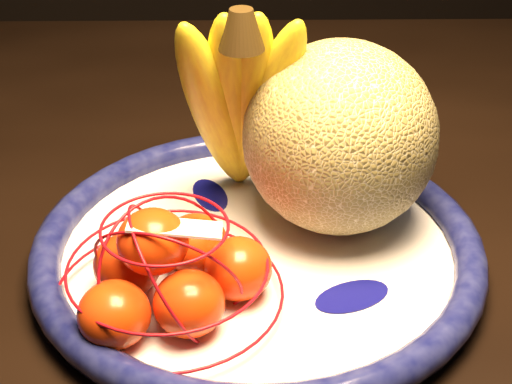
{
  "coord_description": "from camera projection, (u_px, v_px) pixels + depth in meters",
  "views": [
    {
      "loc": [
        -0.35,
        -0.65,
        1.21
      ],
      "look_at": [
        -0.26,
        -0.08,
        0.84
      ],
      "focal_mm": 55.0,
      "sensor_mm": 36.0,
      "label": 1
    }
  ],
  "objects": [
    {
      "name": "dining_table",
      "position": [
        414.0,
        226.0,
        0.91
      ],
      "size": [
        1.65,
        1.12,
        0.77
      ],
      "rotation": [
        0.0,
        0.0,
        -0.14
      ],
      "color": "black",
      "rests_on": "ground"
    },
    {
      "name": "fruit_bowl",
      "position": [
        258.0,
        249.0,
        0.71
      ],
      "size": [
        0.41,
        0.41,
        0.03
      ],
      "rotation": [
        0.0,
        0.0,
        -0.32
      ],
      "color": "white",
      "rests_on": "dining_table"
    },
    {
      "name": "cantaloupe",
      "position": [
        340.0,
        137.0,
        0.7
      ],
      "size": [
        0.18,
        0.18,
        0.18
      ],
      "primitive_type": "sphere",
      "color": "olive",
      "rests_on": "fruit_bowl"
    },
    {
      "name": "banana_bunch",
      "position": [
        240.0,
        96.0,
        0.71
      ],
      "size": [
        0.15,
        0.14,
        0.23
      ],
      "rotation": [
        0.0,
        0.0,
        -0.08
      ],
      "color": "yellow",
      "rests_on": "fruit_bowl"
    },
    {
      "name": "mandarin_bag",
      "position": [
        170.0,
        272.0,
        0.63
      ],
      "size": [
        0.23,
        0.23,
        0.12
      ],
      "rotation": [
        0.0,
        0.0,
        0.26
      ],
      "color": "#FF3F16",
      "rests_on": "fruit_bowl"
    },
    {
      "name": "price_tag",
      "position": [
        175.0,
        227.0,
        0.59
      ],
      "size": [
        0.07,
        0.04,
        0.01
      ],
      "primitive_type": "cube",
      "rotation": [
        -0.14,
        0.1,
        -0.15
      ],
      "color": "white",
      "rests_on": "mandarin_bag"
    }
  ]
}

